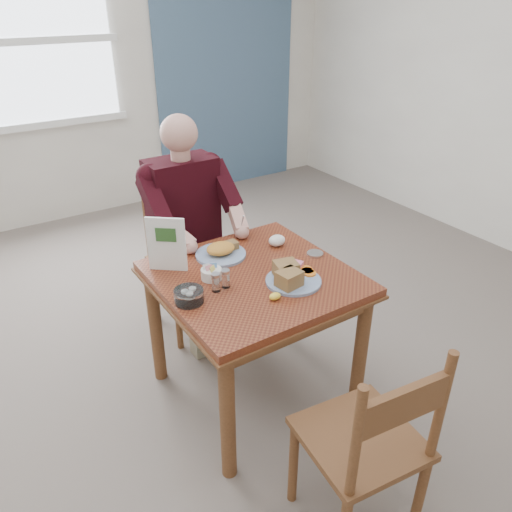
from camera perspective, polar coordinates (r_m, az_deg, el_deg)
floor at (r=2.89m, az=-0.20°, el=-15.03°), size 6.00×6.00×0.00m
wall_back at (r=4.94m, az=-20.82°, el=19.82°), size 5.50×0.00×5.50m
accent_panel at (r=5.51m, az=-3.37°, el=22.18°), size 1.60×0.02×2.80m
lemon_wedge at (r=2.25m, az=2.19°, el=-4.63°), size 0.06×0.05×0.03m
napkin at (r=2.70m, az=2.40°, el=1.78°), size 0.10×0.09×0.06m
metal_dish at (r=2.64m, az=6.77°, el=0.28°), size 0.11×0.11×0.01m
window at (r=4.81m, az=-26.03°, el=21.13°), size 1.72×0.04×1.42m
table at (r=2.50m, az=-0.23°, el=-4.33°), size 0.92×0.92×0.75m
chair_far at (r=3.19m, az=-8.04°, el=-0.23°), size 0.42×0.42×0.95m
chair_near at (r=2.04m, az=12.67°, el=-20.30°), size 0.47×0.47×0.95m
diner at (r=2.97m, az=-7.71°, el=4.72°), size 0.53×0.56×1.39m
near_plate at (r=2.37m, az=3.99°, el=-2.32°), size 0.28×0.27×0.09m
far_plate at (r=2.61m, az=-3.97°, el=0.59°), size 0.27×0.27×0.07m
caddy at (r=2.40m, az=-5.12°, el=-2.03°), size 0.11×0.11×0.08m
shakers at (r=2.31m, az=-4.05°, el=-2.79°), size 0.10×0.05×0.09m
creamer at (r=2.24m, az=-7.68°, el=-4.52°), size 0.16×0.16×0.06m
menu at (r=2.45m, az=-10.19°, el=1.35°), size 0.16×0.13×0.28m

